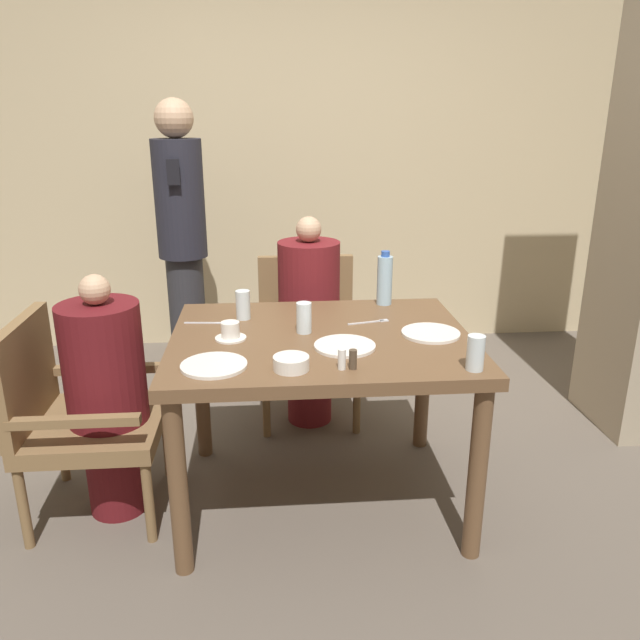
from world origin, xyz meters
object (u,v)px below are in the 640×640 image
(plate_main_left, at_px, (431,333))
(plate_dessert_center, at_px, (214,365))
(bowl_small, at_px, (291,363))
(diner_in_far_chair, at_px, (309,320))
(water_bottle, at_px, (385,280))
(diner_in_left_chair, at_px, (107,395))
(glass_tall_far, at_px, (476,353))
(glass_tall_near, at_px, (304,318))
(glass_tall_mid, at_px, (243,305))
(chair_far_side, at_px, (308,332))
(plate_main_right, at_px, (345,346))
(chair_left_side, at_px, (74,411))
(teacup_with_saucer, at_px, (230,332))
(standing_host, at_px, (182,237))

(plate_main_left, height_order, plate_dessert_center, same)
(bowl_small, bearing_deg, diner_in_far_chair, 83.01)
(plate_main_left, xyz_separation_m, water_bottle, (-0.11, 0.44, 0.11))
(diner_in_left_chair, bearing_deg, glass_tall_far, -15.91)
(water_bottle, relative_size, glass_tall_near, 2.00)
(water_bottle, distance_m, glass_tall_mid, 0.68)
(chair_far_side, xyz_separation_m, glass_tall_near, (-0.07, -0.84, 0.36))
(chair_far_side, relative_size, glass_tall_mid, 6.75)
(chair_far_side, xyz_separation_m, plate_main_right, (0.08, -1.03, 0.31))
(chair_left_side, xyz_separation_m, water_bottle, (1.34, 0.41, 0.42))
(glass_tall_near, xyz_separation_m, glass_tall_mid, (-0.25, 0.20, 0.00))
(diner_in_far_chair, height_order, glass_tall_near, diner_in_far_chair)
(teacup_with_saucer, height_order, bowl_small, teacup_with_saucer)
(teacup_with_saucer, distance_m, glass_tall_far, 0.95)
(chair_far_side, bearing_deg, diner_in_left_chair, -134.48)
(plate_main_left, bearing_deg, plate_main_right, -162.41)
(standing_host, xyz_separation_m, bowl_small, (0.58, -1.70, -0.13))
(chair_left_side, bearing_deg, plate_dessert_center, -25.88)
(diner_in_left_chair, xyz_separation_m, water_bottle, (1.20, 0.41, 0.35))
(diner_in_left_chair, distance_m, plate_main_left, 1.34)
(glass_tall_near, bearing_deg, glass_tall_mid, 141.90)
(chair_left_side, height_order, diner_in_far_chair, diner_in_far_chair)
(plate_dessert_center, bearing_deg, diner_in_far_chair, 68.67)
(water_bottle, bearing_deg, glass_tall_near, -137.33)
(standing_host, distance_m, teacup_with_saucer, 1.42)
(plate_dessert_center, xyz_separation_m, water_bottle, (0.74, 0.70, 0.11))
(chair_far_side, xyz_separation_m, glass_tall_far, (0.51, -1.28, 0.36))
(diner_in_left_chair, bearing_deg, teacup_with_saucer, -1.39)
(bowl_small, height_order, glass_tall_far, glass_tall_far)
(diner_in_left_chair, distance_m, plate_main_right, 0.99)
(chair_far_side, relative_size, standing_host, 0.50)
(glass_tall_mid, relative_size, glass_tall_far, 1.00)
(diner_in_left_chair, height_order, glass_tall_mid, diner_in_left_chair)
(chair_left_side, height_order, diner_in_left_chair, diner_in_left_chair)
(chair_left_side, xyz_separation_m, plate_dessert_center, (0.61, -0.29, 0.31))
(plate_dessert_center, bearing_deg, teacup_with_saucer, 81.08)
(diner_in_left_chair, height_order, standing_host, standing_host)
(chair_far_side, height_order, teacup_with_saucer, chair_far_side)
(chair_far_side, bearing_deg, water_bottle, -55.24)
(standing_host, height_order, water_bottle, standing_host)
(plate_main_left, bearing_deg, chair_left_side, 178.99)
(plate_main_left, relative_size, glass_tall_far, 1.88)
(chair_left_side, height_order, bowl_small, chair_left_side)
(diner_in_left_chair, height_order, plate_dessert_center, diner_in_left_chair)
(standing_host, bearing_deg, chair_left_side, -102.38)
(bowl_small, bearing_deg, plate_main_left, 28.42)
(diner_in_far_chair, xyz_separation_m, bowl_small, (-0.13, -1.09, 0.21))
(chair_far_side, bearing_deg, plate_main_right, -85.55)
(teacup_with_saucer, relative_size, glass_tall_far, 0.99)
(plate_dessert_center, distance_m, glass_tall_near, 0.48)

